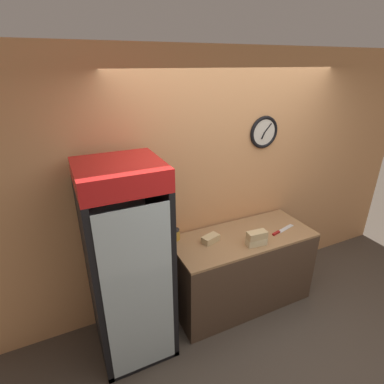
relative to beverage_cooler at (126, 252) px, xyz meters
The scene contains 9 objects.
ground_plane 1.83m from the beverage_cooler, 35.51° to the right, with size 14.00×14.00×0.00m, color #4C4238.
wall_back 1.34m from the beverage_cooler, 16.29° to the left, with size 5.20×0.09×2.70m.
prep_counter 1.37m from the beverage_cooler, ahead, with size 1.53×0.65×0.86m.
beverage_cooler is the anchor object (origin of this frame).
sandwich_stack_bottom 1.28m from the beverage_cooler, ahead, with size 0.21×0.12×0.07m.
sandwich_stack_middle 1.28m from the beverage_cooler, ahead, with size 0.21×0.11×0.07m.
sandwich_flat_left 0.88m from the beverage_cooler, ahead, with size 0.20×0.15×0.07m.
chefs_knife 1.66m from the beverage_cooler, ahead, with size 0.35×0.12×0.02m.
condiment_jar 0.62m from the beverage_cooler, 22.96° to the left, with size 0.10×0.10×0.12m.
Camera 1 is at (-1.65, -1.35, 2.54)m, focal length 28.00 mm.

